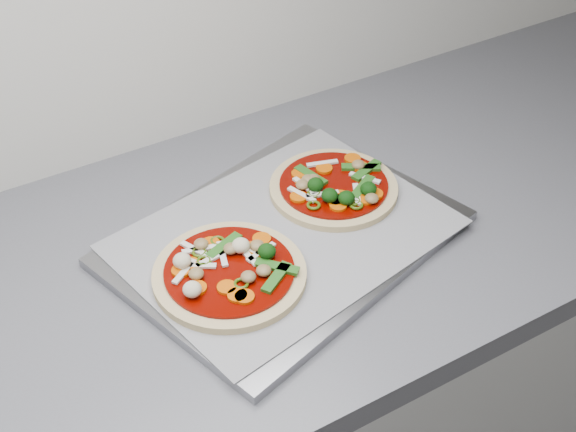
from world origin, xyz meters
TOP-DOWN VIEW (x-y plane):
  - countertop at (0.00, 1.30)m, footprint 3.60×0.60m
  - baking_tray at (0.02, 1.28)m, footprint 0.52×0.44m
  - parchment at (0.02, 1.28)m, footprint 0.48×0.39m
  - pizza_left at (-0.08, 1.25)m, footprint 0.25×0.25m
  - pizza_right at (0.13, 1.33)m, footprint 0.26×0.26m

SIDE VIEW (x-z plane):
  - countertop at x=0.00m, z-range 0.86..0.90m
  - baking_tray at x=0.02m, z-range 0.90..0.91m
  - parchment at x=0.02m, z-range 0.91..0.92m
  - pizza_right at x=0.13m, z-range 0.91..0.94m
  - pizza_left at x=-0.08m, z-range 0.91..0.94m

